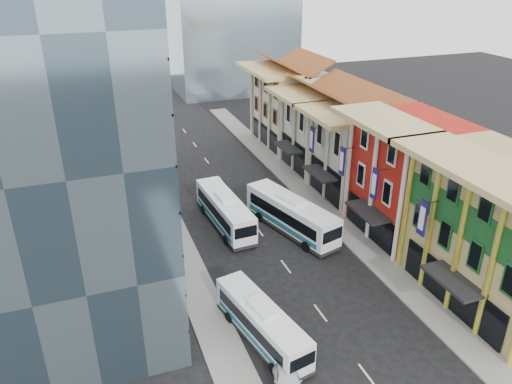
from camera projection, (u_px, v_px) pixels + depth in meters
name	position (u px, v px, depth m)	size (l,w,h in m)	color
sidewalk_right	(332.00, 217.00, 54.35)	(3.00, 90.00, 0.15)	slate
sidewalk_left	(178.00, 245.00, 49.06)	(3.00, 90.00, 0.15)	slate
shophouse_tan	(502.00, 235.00, 39.11)	(8.00, 14.00, 12.00)	tan
shophouse_red	(410.00, 178.00, 49.29)	(8.00, 10.00, 12.00)	#AD1E13
shophouse_cream_near	(359.00, 155.00, 57.78)	(8.00, 9.00, 10.00)	beige
shophouse_cream_mid	(323.00, 131.00, 65.41)	(8.00, 9.00, 10.00)	beige
shophouse_cream_far	(291.00, 107.00, 74.11)	(8.00, 12.00, 11.00)	beige
office_tower	(62.00, 115.00, 37.48)	(12.00, 26.00, 30.00)	#394D5B
office_block_far	(79.00, 127.00, 60.74)	(10.00, 18.00, 14.00)	gray
bus_left_near	(262.00, 322.00, 36.40)	(2.34, 9.99, 3.20)	white
bus_left_far	(225.00, 210.00, 52.03)	(2.65, 11.33, 3.63)	white
bus_right	(291.00, 214.00, 50.96)	(2.83, 12.07, 3.87)	white
sedan_left	(287.00, 377.00, 32.74)	(1.86, 4.60, 1.56)	silver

